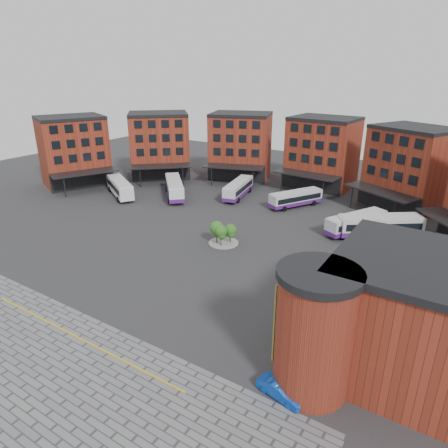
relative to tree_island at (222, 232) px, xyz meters
The scene contains 12 objects.
ground 12.00m from the tree_island, 99.92° to the right, with size 160.00×160.00×0.00m, color #28282B.
yellow_line 25.73m from the tree_island, 90.09° to the right, with size 26.00×0.15×0.02m, color gold.
main_building 27.95m from the tree_island, 104.37° to the left, with size 94.14×42.48×14.60m.
east_building 30.63m from the tree_island, 28.89° to the right, with size 17.40×15.40×10.60m.
tree_island is the anchor object (origin of this frame).
bus_a 31.08m from the tree_island, 163.80° to the left, with size 11.51×8.37×3.34m.
bus_b 24.75m from the tree_island, 145.29° to the left, with size 10.52×10.90×3.47m.
bus_c 23.01m from the tree_island, 114.78° to the left, with size 4.76×11.57×3.18m.
bus_d 21.52m from the tree_island, 83.74° to the left, with size 7.32×10.41×2.98m.
bus_e 21.20m from the tree_island, 44.37° to the left, with size 7.32×10.89×3.09m.
bus_f 23.87m from the tree_island, 38.39° to the left, with size 11.81×9.61×3.52m.
blue_car 29.39m from the tree_island, 48.37° to the right, with size 1.40×4.02×1.33m, color #0C3CA7.
Camera 1 is at (30.75, -33.10, 24.23)m, focal length 32.00 mm.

